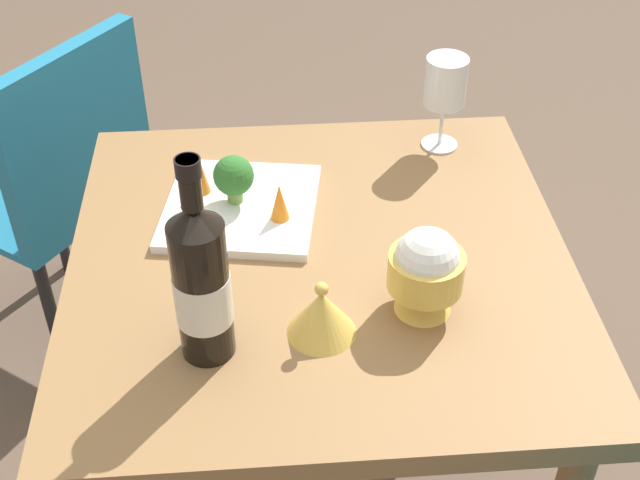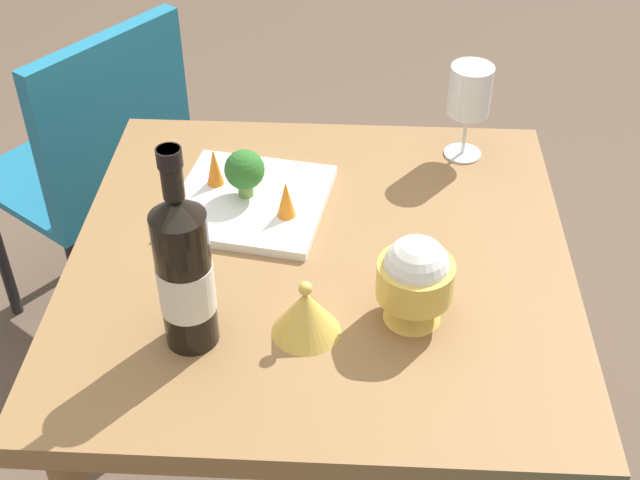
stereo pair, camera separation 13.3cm
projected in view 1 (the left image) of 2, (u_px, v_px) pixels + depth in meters
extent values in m
cube|color=olive|center=(320.00, 264.00, 1.36)|extent=(0.79, 0.79, 0.04)
cylinder|color=olive|center=(153.00, 303.00, 1.84)|extent=(0.05, 0.05, 0.71)
cylinder|color=olive|center=(460.00, 287.00, 1.88)|extent=(0.05, 0.05, 0.71)
cube|color=teal|center=(36.00, 192.00, 2.01)|extent=(0.56, 0.56, 0.02)
cube|color=teal|center=(77.00, 137.00, 1.81)|extent=(0.26, 0.35, 0.40)
cylinder|color=black|center=(54.00, 209.00, 2.34)|extent=(0.03, 0.03, 0.43)
cylinder|color=black|center=(56.00, 329.00, 1.97)|extent=(0.03, 0.03, 0.43)
cylinder|color=black|center=(150.00, 249.00, 2.20)|extent=(0.03, 0.03, 0.43)
cylinder|color=black|center=(202.00, 291.00, 1.12)|extent=(0.08, 0.08, 0.22)
cone|color=black|center=(194.00, 217.00, 1.04)|extent=(0.08, 0.08, 0.03)
cylinder|color=black|center=(190.00, 184.00, 1.01)|extent=(0.03, 0.03, 0.07)
cylinder|color=black|center=(188.00, 168.00, 1.00)|extent=(0.03, 0.03, 0.02)
cylinder|color=silver|center=(203.00, 297.00, 1.13)|extent=(0.08, 0.08, 0.08)
cylinder|color=white|center=(439.00, 144.00, 1.60)|extent=(0.07, 0.07, 0.00)
cylinder|color=white|center=(441.00, 124.00, 1.57)|extent=(0.01, 0.01, 0.08)
cylinder|color=white|center=(446.00, 81.00, 1.51)|extent=(0.08, 0.08, 0.09)
cone|color=gold|center=(423.00, 297.00, 1.24)|extent=(0.08, 0.08, 0.04)
cylinder|color=gold|center=(426.00, 271.00, 1.21)|extent=(0.11, 0.11, 0.05)
sphere|color=white|center=(427.00, 259.00, 1.19)|extent=(0.09, 0.09, 0.09)
cone|color=gold|center=(322.00, 313.00, 1.19)|extent=(0.10, 0.10, 0.07)
sphere|color=gold|center=(322.00, 289.00, 1.16)|extent=(0.02, 0.02, 0.02)
cube|color=white|center=(241.00, 207.00, 1.43)|extent=(0.29, 0.29, 0.02)
cylinder|color=#729E4C|center=(235.00, 194.00, 1.42)|extent=(0.03, 0.03, 0.03)
sphere|color=#2D6B28|center=(234.00, 175.00, 1.40)|extent=(0.07, 0.07, 0.07)
cone|color=orange|center=(201.00, 175.00, 1.43)|extent=(0.03, 0.03, 0.07)
cone|color=orange|center=(280.00, 202.00, 1.38)|extent=(0.03, 0.03, 0.07)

